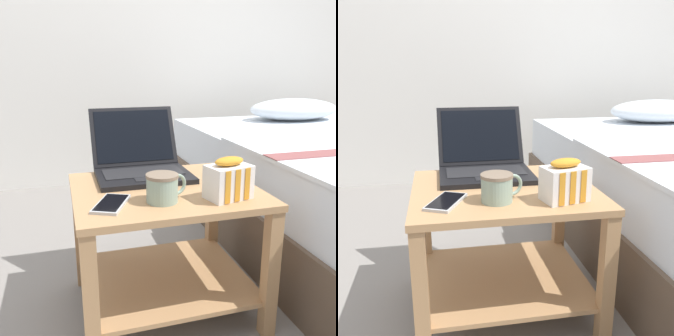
% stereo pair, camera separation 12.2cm
% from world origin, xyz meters
% --- Properties ---
extents(ground_plane, '(8.00, 8.00, 0.00)m').
position_xyz_m(ground_plane, '(0.00, 0.00, 0.00)').
color(ground_plane, gray).
extents(back_wall, '(8.00, 0.05, 2.50)m').
position_xyz_m(back_wall, '(0.00, 1.62, 1.25)').
color(back_wall, silver).
rests_on(back_wall, ground_plane).
extents(bedside_table, '(0.62, 0.53, 0.46)m').
position_xyz_m(bedside_table, '(0.00, 0.00, 0.30)').
color(bedside_table, tan).
rests_on(bedside_table, ground_plane).
extents(laptop, '(0.34, 0.36, 0.24)m').
position_xyz_m(laptop, '(-0.04, 0.18, 0.51)').
color(laptop, black).
rests_on(laptop, bedside_table).
extents(mug_front_left, '(0.14, 0.10, 0.09)m').
position_xyz_m(mug_front_left, '(-0.04, -0.13, 0.51)').
color(mug_front_left, '#8CA593').
rests_on(mug_front_left, bedside_table).
extents(snack_bag, '(0.15, 0.12, 0.13)m').
position_xyz_m(snack_bag, '(0.16, -0.15, 0.52)').
color(snack_bag, white).
rests_on(snack_bag, bedside_table).
extents(cell_phone, '(0.14, 0.18, 0.01)m').
position_xyz_m(cell_phone, '(-0.20, -0.12, 0.47)').
color(cell_phone, '#B7BABC').
rests_on(cell_phone, bedside_table).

